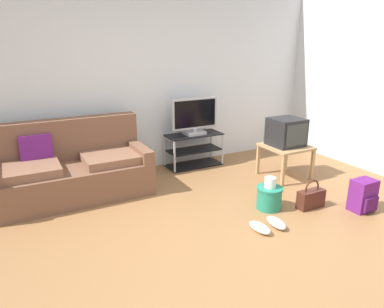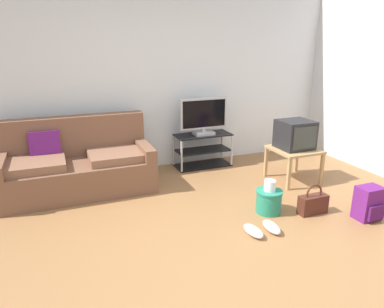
% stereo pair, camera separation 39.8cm
% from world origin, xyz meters
% --- Properties ---
extents(ground_plane, '(9.00, 9.80, 0.02)m').
position_xyz_m(ground_plane, '(0.00, 0.00, -0.01)').
color(ground_plane, olive).
extents(wall_back, '(9.00, 0.10, 2.70)m').
position_xyz_m(wall_back, '(0.00, 2.45, 1.35)').
color(wall_back, silver).
rests_on(wall_back, ground_plane).
extents(wall_right, '(0.10, 3.60, 2.70)m').
position_xyz_m(wall_right, '(3.05, 0.84, 1.35)').
color(wall_right, silver).
rests_on(wall_right, ground_plane).
extents(couch, '(1.84, 0.84, 0.92)m').
position_xyz_m(couch, '(-1.04, 1.88, 0.33)').
color(couch, brown).
rests_on(couch, ground_plane).
extents(tv_stand, '(0.85, 0.38, 0.50)m').
position_xyz_m(tv_stand, '(0.82, 2.15, 0.25)').
color(tv_stand, black).
rests_on(tv_stand, ground_plane).
extents(flat_tv, '(0.73, 0.22, 0.55)m').
position_xyz_m(flat_tv, '(0.82, 2.12, 0.77)').
color(flat_tv, '#B2B2B7').
rests_on(flat_tv, tv_stand).
extents(side_table, '(0.59, 0.59, 0.46)m').
position_xyz_m(side_table, '(1.73, 1.14, 0.40)').
color(side_table, tan).
rests_on(side_table, ground_plane).
extents(crt_tv, '(0.43, 0.41, 0.38)m').
position_xyz_m(crt_tv, '(1.73, 1.15, 0.65)').
color(crt_tv, '#232326').
rests_on(crt_tv, side_table).
extents(backpack, '(0.27, 0.27, 0.37)m').
position_xyz_m(backpack, '(1.79, -0.09, 0.18)').
color(backpack, '#661E70').
rests_on(backpack, ground_plane).
extents(handbag, '(0.33, 0.13, 0.35)m').
position_xyz_m(handbag, '(1.33, 0.23, 0.12)').
color(handbag, '#4C2319').
rests_on(handbag, ground_plane).
extents(cleaning_bucket, '(0.30, 0.30, 0.38)m').
position_xyz_m(cleaning_bucket, '(0.89, 0.44, 0.16)').
color(cleaning_bucket, '#238466').
rests_on(cleaning_bucket, ground_plane).
extents(sneakers_pair, '(0.35, 0.29, 0.09)m').
position_xyz_m(sneakers_pair, '(0.57, 0.06, 0.04)').
color(sneakers_pair, white).
rests_on(sneakers_pair, ground_plane).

